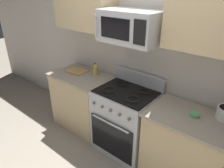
% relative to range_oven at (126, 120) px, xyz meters
% --- Properties ---
extents(wall_back, '(8.00, 0.10, 2.60)m').
position_rel_range_oven_xyz_m(wall_back, '(0.00, 0.38, 0.83)').
color(wall_back, beige).
rests_on(wall_back, ground).
extents(counter_left, '(0.93, 0.62, 0.91)m').
position_rel_range_oven_xyz_m(counter_left, '(-0.86, -0.00, -0.02)').
color(counter_left, tan).
rests_on(counter_left, ground).
extents(range_oven, '(0.76, 0.66, 1.09)m').
position_rel_range_oven_xyz_m(range_oven, '(0.00, 0.00, 0.00)').
color(range_oven, '#B2B5BA').
rests_on(range_oven, ground).
extents(counter_right, '(0.89, 0.62, 0.91)m').
position_rel_range_oven_xyz_m(counter_right, '(0.84, -0.00, -0.02)').
color(counter_right, tan).
rests_on(counter_right, ground).
extents(microwave, '(0.70, 0.44, 0.35)m').
position_rel_range_oven_xyz_m(microwave, '(-0.00, 0.03, 1.25)').
color(microwave, '#B2B5BA').
extents(upper_cabinets_left, '(0.92, 0.34, 0.66)m').
position_rel_range_oven_xyz_m(upper_cabinets_left, '(-0.86, 0.16, 1.43)').
color(upper_cabinets_left, tan).
extents(upper_cabinets_right, '(0.88, 0.34, 0.66)m').
position_rel_range_oven_xyz_m(upper_cabinets_right, '(0.84, 0.16, 1.43)').
color(upper_cabinets_right, tan).
extents(cutting_board, '(0.33, 0.26, 0.02)m').
position_rel_range_oven_xyz_m(cutting_board, '(-1.01, 0.05, 0.44)').
color(cutting_board, tan).
rests_on(cutting_board, counter_left).
extents(bottle_oil, '(0.06, 0.06, 0.19)m').
position_rel_range_oven_xyz_m(bottle_oil, '(-0.70, 0.15, 0.52)').
color(bottle_oil, gold).
rests_on(bottle_oil, counter_left).
extents(prep_bowl, '(0.10, 0.10, 0.04)m').
position_rel_range_oven_xyz_m(prep_bowl, '(0.86, 0.02, 0.46)').
color(prep_bowl, '#59AD66').
rests_on(prep_bowl, counter_right).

